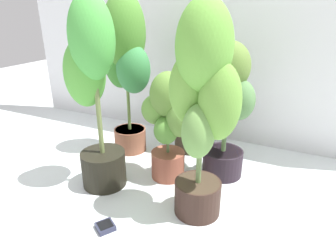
{
  "coord_description": "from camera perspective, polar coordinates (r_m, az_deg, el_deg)",
  "views": [
    {
      "loc": [
        0.69,
        -1.24,
        0.96
      ],
      "look_at": [
        0.01,
        0.22,
        0.31
      ],
      "focal_mm": 31.19,
      "sensor_mm": 36.0,
      "label": 1
    }
  ],
  "objects": [
    {
      "name": "ground_plane",
      "position": [
        1.71,
        -3.37,
        -12.06
      ],
      "size": [
        8.0,
        8.0,
        0.0
      ],
      "primitive_type": "plane",
      "color": "silver",
      "rests_on": "ground"
    },
    {
      "name": "mylar_back_wall",
      "position": [
        2.21,
        7.55,
        22.99
      ],
      "size": [
        3.2,
        0.01,
        2.0
      ],
      "primitive_type": "cube",
      "color": "silver",
      "rests_on": "ground"
    },
    {
      "name": "potted_plant_back_center",
      "position": [
        2.01,
        4.63,
        5.06
      ],
      "size": [
        0.37,
        0.29,
        0.67
      ],
      "color": "#32281C",
      "rests_on": "ground"
    },
    {
      "name": "potted_plant_back_right",
      "position": [
        1.69,
        11.43,
        4.1
      ],
      "size": [
        0.4,
        0.3,
        0.8
      ],
      "color": "black",
      "rests_on": "ground"
    },
    {
      "name": "potted_plant_front_left",
      "position": [
        1.58,
        -14.46,
        7.33
      ],
      "size": [
        0.35,
        0.29,
        1.04
      ],
      "color": "black",
      "rests_on": "ground"
    },
    {
      "name": "potted_plant_center",
      "position": [
        1.65,
        -0.02,
        0.94
      ],
      "size": [
        0.35,
        0.25,
        0.65
      ],
      "color": "brown",
      "rests_on": "ground"
    },
    {
      "name": "potted_plant_front_right",
      "position": [
        1.27,
        6.68,
        4.87
      ],
      "size": [
        0.36,
        0.32,
        1.01
      ],
      "color": "#34221B",
      "rests_on": "ground"
    },
    {
      "name": "potted_plant_back_left",
      "position": [
        1.96,
        -8.2,
        12.5
      ],
      "size": [
        0.38,
        0.36,
        1.06
      ],
      "color": "#91553D",
      "rests_on": "ground"
    },
    {
      "name": "hygrometer_box",
      "position": [
        1.47,
        -12.16,
        -18.66
      ],
      "size": [
        0.11,
        0.11,
        0.03
      ],
      "rotation": [
        0.0,
        0.0,
        2.57
      ],
      "color": "#292B43",
      "rests_on": "ground"
    }
  ]
}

